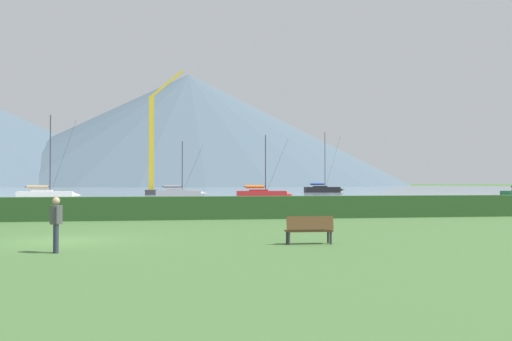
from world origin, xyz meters
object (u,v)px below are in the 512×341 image
at_px(sailboat_slip_4, 262,194).
at_px(park_bench_near_path, 309,228).
at_px(dock_crane, 152,151).
at_px(sailboat_slip_3, 323,189).
at_px(person_standing_walker, 56,220).
at_px(sailboat_slip_5, 46,195).
at_px(sailboat_slip_6, 179,193).

height_order(sailboat_slip_4, park_bench_near_path, sailboat_slip_4).
bearing_deg(park_bench_near_path, sailboat_slip_4, 83.10).
xyz_separation_m(park_bench_near_path, dock_crane, (-5.90, 75.91, 6.65)).
bearing_deg(park_bench_near_path, dock_crane, 96.17).
relative_size(sailboat_slip_4, park_bench_near_path, 4.95).
distance_m(sailboat_slip_3, park_bench_near_path, 94.11).
bearing_deg(person_standing_walker, sailboat_slip_5, 84.76).
relative_size(park_bench_near_path, person_standing_walker, 0.97).
bearing_deg(sailboat_slip_6, person_standing_walker, -94.19).
relative_size(sailboat_slip_3, sailboat_slip_4, 1.49).
relative_size(sailboat_slip_3, dock_crane, 0.58).
height_order(sailboat_slip_4, person_standing_walker, sailboat_slip_4).
distance_m(sailboat_slip_5, park_bench_near_path, 54.57).
bearing_deg(sailboat_slip_5, person_standing_walker, -83.81).
distance_m(sailboat_slip_3, sailboat_slip_4, 43.03).
distance_m(sailboat_slip_6, person_standing_walker, 60.93).
height_order(sailboat_slip_6, park_bench_near_path, sailboat_slip_6).
bearing_deg(sailboat_slip_6, sailboat_slip_4, -37.45).
bearing_deg(sailboat_slip_3, sailboat_slip_4, -113.23).
bearing_deg(sailboat_slip_3, person_standing_walker, -107.78).
relative_size(park_bench_near_path, dock_crane, 0.08).
relative_size(sailboat_slip_5, person_standing_walker, 6.04).
xyz_separation_m(sailboat_slip_4, dock_crane, (-13.73, 24.28, 6.60)).
xyz_separation_m(sailboat_slip_4, sailboat_slip_6, (-10.00, 8.02, -0.01)).
xyz_separation_m(sailboat_slip_6, person_standing_walker, (-5.82, -60.65, 0.40)).
height_order(sailboat_slip_3, dock_crane, dock_crane).
bearing_deg(sailboat_slip_4, sailboat_slip_5, -175.10).
bearing_deg(sailboat_slip_4, sailboat_slip_6, 145.97).
relative_size(sailboat_slip_5, sailboat_slip_6, 1.31).
xyz_separation_m(sailboat_slip_3, dock_crane, (-32.90, -14.25, 6.50)).
distance_m(sailboat_slip_3, dock_crane, 36.44).
distance_m(sailboat_slip_5, sailboat_slip_6, 17.72).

